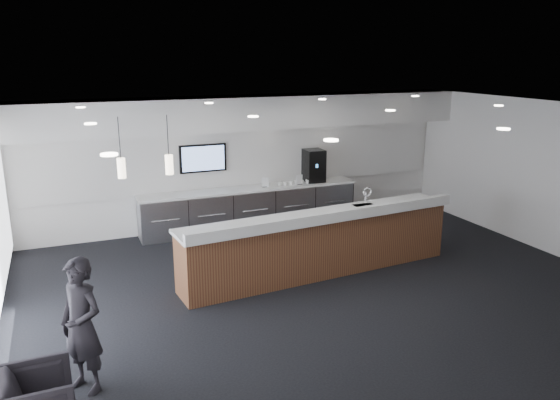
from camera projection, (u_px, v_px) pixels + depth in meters
name	position (u px, v px, depth m)	size (l,w,h in m)	color
ground	(322.00, 288.00, 9.31)	(10.00, 10.00, 0.00)	black
ceiling	(325.00, 111.00, 8.54)	(10.00, 8.00, 0.02)	black
back_wall	(245.00, 161.00, 12.50)	(10.00, 0.02, 3.00)	white
right_wall	(550.00, 178.00, 10.76)	(0.02, 8.00, 3.00)	white
soffit_bulkhead	(251.00, 112.00, 11.80)	(10.00, 0.90, 0.70)	silver
alcove_panel	(245.00, 157.00, 12.45)	(9.80, 0.06, 1.40)	silver
back_credenza	(251.00, 208.00, 12.44)	(5.06, 0.66, 0.95)	gray
wall_tv	(203.00, 158.00, 12.01)	(1.05, 0.08, 0.62)	black
pendant_left	(165.00, 160.00, 8.56)	(0.12, 0.12, 0.30)	#FFE8C6
pendant_right	(119.00, 164.00, 8.31)	(0.12, 0.12, 0.30)	#FFE8C6
ceiling_can_lights	(325.00, 113.00, 8.54)	(7.00, 5.00, 0.02)	white
service_counter	(320.00, 243.00, 9.82)	(5.32, 1.33, 1.49)	#4F291A
coffee_machine	(314.00, 166.00, 12.85)	(0.45, 0.58, 0.76)	black
info_sign_left	(265.00, 182.00, 12.35)	(0.16, 0.02, 0.22)	white
info_sign_right	(299.00, 180.00, 12.59)	(0.17, 0.02, 0.23)	white
lounge_guest	(82.00, 326.00, 6.31)	(0.60, 0.40, 1.65)	black
cup_0	(318.00, 180.00, 12.81)	(0.10, 0.10, 0.09)	white
cup_1	(313.00, 181.00, 12.76)	(0.10, 0.10, 0.09)	white
cup_2	(307.00, 182.00, 12.71)	(0.10, 0.10, 0.09)	white
cup_3	(302.00, 182.00, 12.66)	(0.10, 0.10, 0.09)	white
cup_4	(296.00, 183.00, 12.60)	(0.10, 0.10, 0.09)	white
cup_5	(291.00, 183.00, 12.55)	(0.10, 0.10, 0.09)	white
cup_6	(285.00, 184.00, 12.50)	(0.10, 0.10, 0.09)	white
cup_7	(280.00, 184.00, 12.45)	(0.10, 0.10, 0.09)	white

